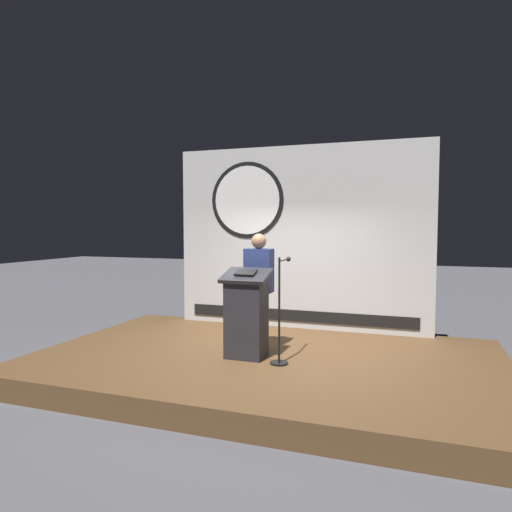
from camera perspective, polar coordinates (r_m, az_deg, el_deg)
The scene contains 6 objects.
ground_plane at distance 6.70m, azimuth 1.32°, elevation -14.60°, with size 40.00×40.00×0.00m, color #4C4C51.
stage_platform at distance 6.66m, azimuth 1.32°, elevation -13.37°, with size 6.40×4.00×0.30m, color brown.
banner_display at distance 8.15m, azimuth 5.14°, elevation 2.37°, with size 4.52×0.12×3.21m.
podium at distance 6.36m, azimuth -1.21°, elevation -7.28°, with size 0.64×0.49×1.23m.
speaker_person at distance 6.76m, azimuth 0.36°, elevation -4.26°, with size 0.40×0.26×1.70m.
microphone_stand at distance 6.14m, azimuth 3.05°, elevation -8.60°, with size 0.24×0.59×1.40m.
Camera 1 is at (1.98, -6.05, 2.11)m, focal length 32.31 mm.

